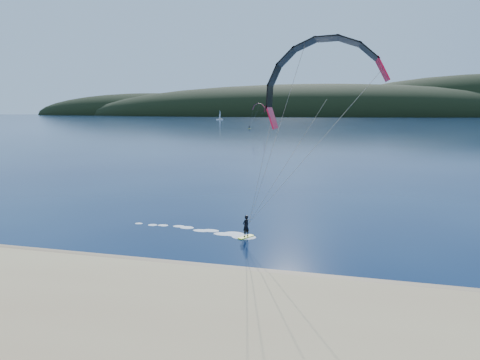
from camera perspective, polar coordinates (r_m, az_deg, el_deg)
name	(u,v)px	position (r m, az deg, el deg)	size (l,w,h in m)	color
ground	(140,301)	(23.31, -13.82, -16.05)	(1800.00, 1800.00, 0.00)	#071637
wet_sand	(173,268)	(27.01, -9.34, -12.10)	(220.00, 2.50, 0.10)	#866C4E
headland	(335,116)	(763.92, 13.12, 8.73)	(1200.00, 310.00, 140.00)	black
kitesurfer_near	(321,105)	(26.85, 11.27, 10.23)	(20.97, 6.87, 14.13)	#CAEA1B
kitesurfer_far	(259,110)	(220.01, 2.62, 9.72)	(10.54, 6.17, 12.55)	#CAEA1B
sailboat	(220,119)	(434.81, -2.84, 8.50)	(6.98, 4.59, 10.13)	white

